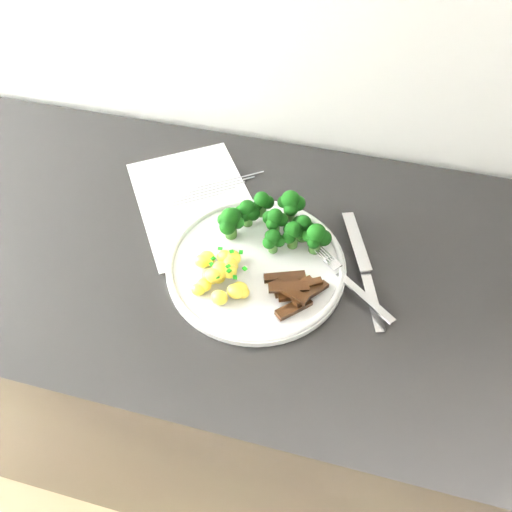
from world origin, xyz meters
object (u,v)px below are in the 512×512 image
Objects in this scene: counter at (285,384)px; potatoes at (222,274)px; plate at (256,264)px; knife at (367,283)px; fork at (353,285)px; recipe_paper at (195,201)px; broccoli at (276,221)px; beef_strips at (294,289)px.

counter is 23.10× the size of potatoes.
knife is (0.18, 0.01, 0.00)m from plate.
recipe_paper is at bearing 156.86° from fork.
broccoli reaches higher than counter.
broccoli is at bearing 61.56° from potatoes.
beef_strips is at bearing -155.67° from knife.
broccoli is 1.31× the size of fork.
potatoes reaches higher than plate.
knife reaches higher than counter.
potatoes reaches higher than counter.
counter is 0.50m from broccoli.
plate is 0.18m from knife.
counter is 16.62× the size of fork.
beef_strips reaches higher than fork.
recipe_paper is 0.18m from broccoli.
recipe_paper is at bearing 161.92° from broccoli.
potatoes is at bearing -118.44° from broccoli.
beef_strips reaches higher than counter.
beef_strips reaches higher than knife.
recipe_paper is 2.39× the size of fork.
plate is at bearing -177.44° from knife.
broccoli is (0.02, 0.07, 0.04)m from plate.
counter is 0.51m from recipe_paper.
broccoli is 0.16m from fork.
potatoes reaches higher than fork.
fork is at bearing 19.58° from beef_strips.
broccoli is at bearing 116.85° from beef_strips.
fork is (0.16, -0.01, 0.01)m from plate.
potatoes is 0.23m from knife.
potatoes reaches higher than recipe_paper.
recipe_paper is (-0.21, 0.10, 0.45)m from counter.
counter is at bearing 29.53° from potatoes.
potatoes is at bearing -166.68° from knife.
beef_strips is at bearing -36.55° from recipe_paper.
broccoli reaches higher than recipe_paper.
beef_strips is at bearing -84.06° from counter.
counter is at bearing -26.03° from recipe_paper.
recipe_paper is 0.19m from potatoes.
counter is 0.47m from knife.
potatoes reaches higher than knife.
counter is at bearing 95.94° from beef_strips.
broccoli is 0.12m from beef_strips.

